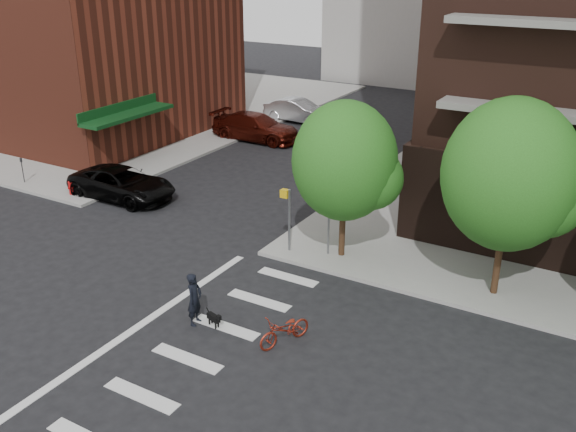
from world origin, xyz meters
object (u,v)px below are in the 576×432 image
dog_walker (195,299)px  scooter (285,330)px  parked_car_maroon (256,127)px  parked_car_black (122,183)px  fire_hydrant (71,187)px  parked_car_silver (298,111)px

dog_walker → scooter: bearing=-91.0°
parked_car_maroon → parked_car_black: bearing=178.6°
parked_car_black → parked_car_maroon: 12.04m
dog_walker → parked_car_black: bearing=44.8°
parked_car_black → fire_hydrant: bearing=116.8°
fire_hydrant → dog_walker: size_ratio=0.40×
parked_car_black → parked_car_silver: bearing=-0.7°
parked_car_maroon → parked_car_silver: 5.42m
parked_car_maroon → parked_car_silver: size_ratio=1.20×
fire_hydrant → parked_car_maroon: parked_car_maroon is taller
parked_car_black → scooter: bearing=-117.8°
fire_hydrant → parked_car_silver: (2.30, 18.66, 0.26)m
scooter → parked_car_black: bearing=174.5°
parked_car_black → parked_car_silver: size_ratio=1.12×
fire_hydrant → scooter: size_ratio=0.39×
fire_hydrant → dog_walker: (12.50, -6.09, 0.36)m
fire_hydrant → parked_car_maroon: 13.44m
parked_car_maroon → dog_walker: dog_walker is taller
scooter → dog_walker: dog_walker is taller
parked_car_maroon → dog_walker: bearing=-153.5°
parked_car_black → scooter: (13.33, -6.81, -0.27)m
fire_hydrant → parked_car_black: parked_car_black is taller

